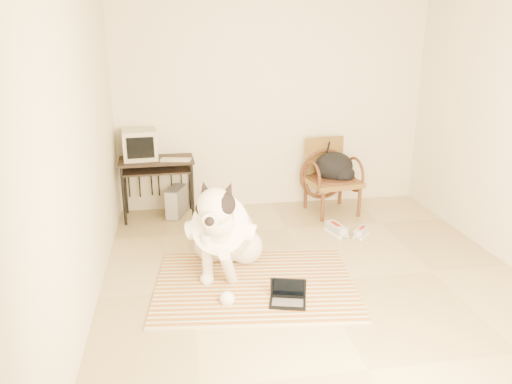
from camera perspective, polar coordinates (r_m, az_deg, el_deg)
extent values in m
plane|color=tan|center=(4.83, 6.93, -10.03)|extent=(4.50, 4.50, 0.00)
plane|color=beige|center=(6.51, 1.90, 10.03)|extent=(4.50, 0.00, 4.50)
plane|color=beige|center=(2.39, 23.12, -5.97)|extent=(4.50, 0.00, 4.50)
plane|color=beige|center=(4.25, -19.32, 4.63)|extent=(0.00, 4.50, 4.50)
cube|color=#B25313|center=(4.24, 0.25, -14.05)|extent=(1.84, 0.47, 0.02)
cube|color=#407F34|center=(4.47, 0.05, -12.15)|extent=(1.84, 0.47, 0.02)
cube|color=#58447C|center=(4.72, -0.13, -10.45)|extent=(1.84, 0.47, 0.02)
cube|color=#BC7933|center=(4.96, -0.30, -8.91)|extent=(1.84, 0.47, 0.02)
cube|color=#C5BB95|center=(5.21, -0.44, -7.52)|extent=(1.84, 0.47, 0.02)
sphere|color=silver|center=(5.12, -5.05, -6.02)|extent=(0.36, 0.36, 0.36)
sphere|color=silver|center=(5.06, -1.25, -6.24)|extent=(0.36, 0.36, 0.36)
ellipsoid|color=silver|center=(5.06, -3.20, -5.90)|extent=(0.44, 0.40, 0.36)
ellipsoid|color=silver|center=(4.78, -3.71, -4.28)|extent=(0.66, 0.90, 0.77)
cylinder|color=white|center=(4.79, -3.68, -4.22)|extent=(0.70, 0.81, 0.70)
sphere|color=silver|center=(4.51, -4.31, -3.37)|extent=(0.30, 0.30, 0.30)
sphere|color=silver|center=(4.34, -4.66, -1.64)|extent=(0.33, 0.33, 0.33)
ellipsoid|color=black|center=(4.32, -4.02, -1.40)|extent=(0.25, 0.28, 0.24)
cylinder|color=silver|center=(4.22, -5.04, -2.92)|extent=(0.18, 0.20, 0.14)
sphere|color=black|center=(4.14, -5.31, -3.38)|extent=(0.08, 0.08, 0.08)
cone|color=black|center=(4.38, -5.88, 0.32)|extent=(0.17, 0.19, 0.20)
cone|color=black|center=(4.34, -3.13, 0.21)|extent=(0.17, 0.18, 0.20)
torus|color=white|center=(4.47, -4.38, -2.79)|extent=(0.32, 0.22, 0.26)
cylinder|color=silver|center=(4.66, -5.62, -7.44)|extent=(0.13, 0.17, 0.49)
cylinder|color=silver|center=(4.50, -3.16, -8.73)|extent=(0.22, 0.45, 0.50)
sphere|color=silver|center=(4.73, -5.62, -9.85)|extent=(0.13, 0.13, 0.13)
sphere|color=silver|center=(4.38, -3.29, -12.08)|extent=(0.13, 0.13, 0.13)
cone|color=black|center=(5.41, -2.78, -6.01)|extent=(0.10, 0.49, 0.12)
cube|color=black|center=(4.39, 3.64, -12.52)|extent=(0.36, 0.29, 0.02)
cube|color=#515154|center=(4.38, 3.64, -12.48)|extent=(0.29, 0.19, 0.00)
cube|color=black|center=(4.41, 3.70, -10.81)|extent=(0.32, 0.15, 0.20)
cube|color=black|center=(4.40, 3.70, -10.83)|extent=(0.28, 0.13, 0.18)
cube|color=black|center=(6.24, -11.31, 3.57)|extent=(0.92, 0.54, 0.03)
cube|color=black|center=(6.22, -11.26, 2.43)|extent=(0.82, 0.43, 0.02)
cylinder|color=black|center=(6.16, -14.89, -0.53)|extent=(0.04, 0.04, 0.72)
cylinder|color=black|center=(6.56, -14.72, 0.62)|extent=(0.04, 0.04, 0.72)
cylinder|color=black|center=(6.16, -7.26, -0.06)|extent=(0.04, 0.04, 0.72)
cylinder|color=black|center=(6.56, -7.56, 1.07)|extent=(0.04, 0.04, 0.72)
cube|color=#AFA589|center=(6.26, -13.15, 5.32)|extent=(0.44, 0.42, 0.36)
cube|color=black|center=(6.07, -13.07, 4.94)|extent=(0.32, 0.05, 0.25)
cube|color=#AFA589|center=(6.12, -9.16, 3.66)|extent=(0.38, 0.20, 0.02)
cube|color=#515154|center=(6.40, -9.06, -1.10)|extent=(0.29, 0.42, 0.37)
cube|color=#AAABAF|center=(6.22, -9.65, -1.68)|extent=(0.15, 0.06, 0.35)
cube|color=brown|center=(6.43, 8.75, 1.18)|extent=(0.70, 0.69, 0.06)
cylinder|color=#371C0F|center=(6.42, 8.77, 1.54)|extent=(0.57, 0.57, 0.04)
cube|color=brown|center=(6.60, 7.78, 4.23)|extent=(0.53, 0.13, 0.47)
cylinder|color=#371C0F|center=(6.18, 7.61, -1.67)|extent=(0.05, 0.05, 0.38)
cylinder|color=#371C0F|center=(6.61, 5.69, -0.26)|extent=(0.05, 0.05, 0.38)
cylinder|color=#371C0F|center=(6.41, 11.71, -1.16)|extent=(0.05, 0.05, 0.38)
cylinder|color=#371C0F|center=(6.83, 9.60, 0.18)|extent=(0.05, 0.05, 0.38)
ellipsoid|color=black|center=(6.39, 8.85, 2.92)|extent=(0.49, 0.41, 0.37)
ellipsoid|color=black|center=(6.35, 9.89, 2.07)|extent=(0.31, 0.25, 0.21)
cube|color=white|center=(5.90, 9.14, -4.55)|extent=(0.21, 0.35, 0.03)
cube|color=gray|center=(5.88, 9.16, -4.15)|extent=(0.20, 0.34, 0.10)
cube|color=maroon|center=(5.87, 9.18, -3.76)|extent=(0.10, 0.17, 0.02)
cube|color=white|center=(5.89, 11.94, -4.78)|extent=(0.26, 0.28, 0.03)
cube|color=gray|center=(5.88, 11.96, -4.45)|extent=(0.25, 0.27, 0.09)
cube|color=maroon|center=(5.86, 11.98, -4.13)|extent=(0.12, 0.13, 0.02)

